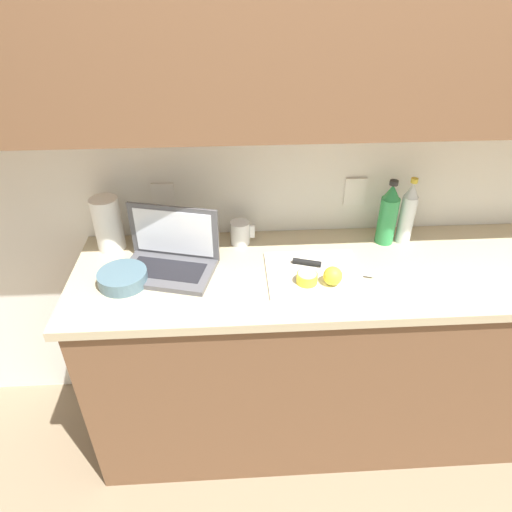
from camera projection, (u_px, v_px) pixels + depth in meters
ground_plane at (320, 419)px, 2.26m from camera, size 12.00×12.00×0.00m
wall_back at (343, 80)px, 1.58m from camera, size 5.20×0.38×2.60m
counter_unit at (333, 351)px, 2.00m from camera, size 2.03×0.60×0.92m
laptop at (170, 255)px, 1.72m from camera, size 0.39×0.30×0.23m
cutting_board at (314, 273)px, 1.72m from camera, size 0.36×0.29×0.01m
knife at (318, 265)px, 1.74m from camera, size 0.30×0.12×0.02m
lemon_half_cut at (307, 278)px, 1.65m from camera, size 0.08×0.08×0.04m
lemon_whole_beside at (333, 276)px, 1.64m from camera, size 0.07×0.07×0.07m
bottle_green_soda at (408, 213)px, 1.84m from camera, size 0.06×0.06×0.28m
bottle_oil_tall at (388, 215)px, 1.84m from camera, size 0.08×0.08×0.28m
measuring_cup at (240, 233)px, 1.87m from camera, size 0.10×0.08×0.10m
bowl_white at (123, 278)px, 1.66m from camera, size 0.18×0.18×0.05m
paper_towel_roll at (108, 224)px, 1.81m from camera, size 0.11×0.11×0.22m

